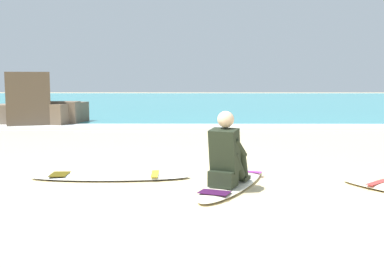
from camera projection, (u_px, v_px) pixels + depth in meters
ground_plane at (145, 196)px, 5.77m from camera, size 80.00×80.00×0.00m
sea at (185, 102)px, 26.85m from camera, size 80.00×28.00×0.10m
breaking_foam at (174, 127)px, 13.24m from camera, size 80.00×0.90×0.11m
surfboard_main at (233, 183)px, 6.36m from camera, size 1.34×2.33×0.08m
surfer_seated at (227, 157)px, 6.04m from camera, size 0.60×0.77×0.95m
surfboard_spare_near at (110, 176)px, 6.76m from camera, size 2.27×0.59×0.08m
rock_outcrop_distant at (38, 107)px, 13.84m from camera, size 2.53×2.08×1.59m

